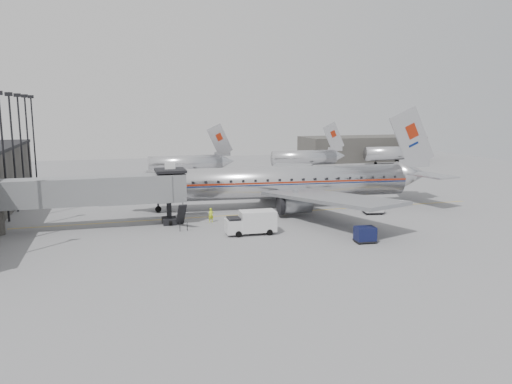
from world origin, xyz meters
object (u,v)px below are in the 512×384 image
at_px(baggage_cart_navy, 365,234).
at_px(baggage_cart_white, 373,206).
at_px(service_van, 251,222).
at_px(ramp_worker, 211,215).
at_px(airliner, 286,182).

xyz_separation_m(baggage_cart_navy, baggage_cart_white, (7.55, 12.00, 0.14)).
xyz_separation_m(service_van, baggage_cart_white, (17.63, 5.66, -0.33)).
xyz_separation_m(baggage_cart_white, ramp_worker, (-20.72, 1.00, -0.15)).
relative_size(airliner, service_van, 7.97).
distance_m(baggage_cart_navy, ramp_worker, 18.50).
height_order(service_van, baggage_cart_navy, service_van).
relative_size(service_van, ramp_worker, 3.20).
height_order(service_van, baggage_cart_white, service_van).
relative_size(baggage_cart_navy, ramp_worker, 1.29).
height_order(airliner, ramp_worker, airliner).
bearing_deg(baggage_cart_white, baggage_cart_navy, -112.64).
xyz_separation_m(service_van, baggage_cart_navy, (10.07, -6.34, -0.46)).
xyz_separation_m(service_van, ramp_worker, (-3.09, 6.66, -0.47)).
height_order(airliner, baggage_cart_white, airliner).
bearing_deg(ramp_worker, service_van, -66.85).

